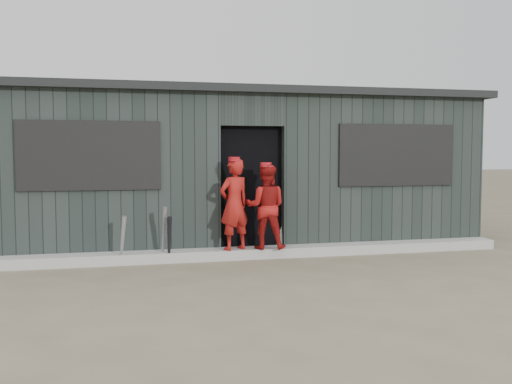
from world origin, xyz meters
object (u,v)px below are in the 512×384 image
object	(u,v)px
bat_right	(169,240)
player_red_right	(266,207)
player_red_left	(234,204)
bat_mid	(164,234)
dugout	(234,170)
player_grey_back	(286,208)
bat_left	(122,241)

from	to	relation	value
bat_right	player_red_right	size ratio (longest dim) A/B	0.55
player_red_left	bat_right	bearing A→B (deg)	-17.40
bat_mid	dugout	xyz separation A→B (m)	(1.39, 1.78, 0.87)
player_red_left	player_grey_back	bearing A→B (deg)	-173.79
bat_left	player_red_right	xyz separation A→B (m)	(2.10, 0.10, 0.43)
bat_mid	bat_left	bearing A→B (deg)	-170.64
bat_left	player_grey_back	world-z (taller)	player_grey_back
bat_right	player_red_left	distance (m)	1.09
bat_left	bat_mid	size ratio (longest dim) A/B	0.86
bat_left	player_grey_back	size ratio (longest dim) A/B	0.52
bat_left	player_red_left	size ratio (longest dim) A/B	0.53
bat_left	bat_mid	distance (m)	0.59
player_red_left	player_grey_back	world-z (taller)	player_red_left
player_red_right	dugout	bearing A→B (deg)	-68.81
dugout	player_red_left	bearing A→B (deg)	-101.12
player_red_right	player_red_left	bearing A→B (deg)	16.01
bat_left	bat_right	size ratio (longest dim) A/B	1.04
bat_right	player_red_left	bearing A→B (deg)	6.59
player_red_right	player_grey_back	xyz separation A→B (m)	(0.49, 0.58, -0.08)
bat_right	player_red_right	world-z (taller)	player_red_right
dugout	bat_right	bearing A→B (deg)	-124.93
bat_right	player_grey_back	world-z (taller)	player_grey_back
bat_mid	player_grey_back	world-z (taller)	player_grey_back
player_red_left	player_red_right	xyz separation A→B (m)	(0.48, -0.01, -0.04)
bat_left	dugout	distance (m)	2.88
bat_left	dugout	world-z (taller)	dugout
bat_left	bat_right	xyz separation A→B (m)	(0.65, -0.01, -0.01)
bat_left	dugout	size ratio (longest dim) A/B	0.09
bat_right	dugout	xyz separation A→B (m)	(1.32, 1.89, 0.94)
bat_mid	player_red_right	distance (m)	1.57
player_red_right	dugout	distance (m)	1.86
bat_mid	player_grey_back	xyz separation A→B (m)	(2.02, 0.58, 0.29)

